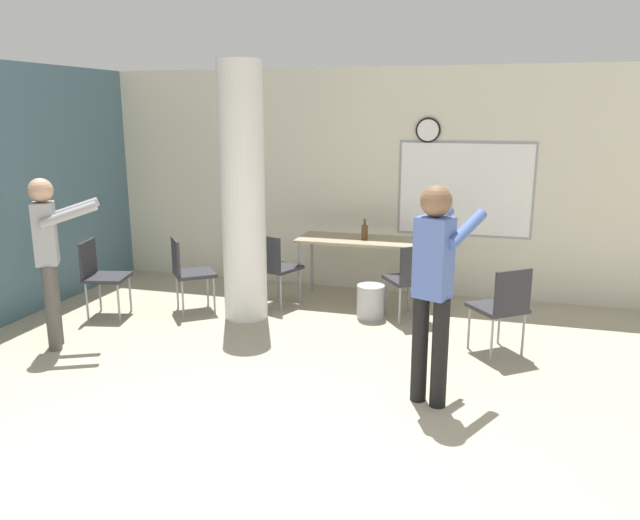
# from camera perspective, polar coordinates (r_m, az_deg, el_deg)

# --- Properties ---
(wall_back) EXTENTS (8.00, 0.15, 2.80)m
(wall_back) POSITION_cam_1_polar(r_m,az_deg,el_deg) (8.02, 4.39, 7.17)
(wall_back) COLOR beige
(wall_back) RESTS_ON ground_plane
(support_pillar) EXTENTS (0.48, 0.48, 2.80)m
(support_pillar) POSITION_cam_1_polar(r_m,az_deg,el_deg) (6.84, -7.05, 6.00)
(support_pillar) COLOR white
(support_pillar) RESTS_ON ground_plane
(folding_table) EXTENTS (1.45, 0.63, 0.78)m
(folding_table) POSITION_cam_1_polar(r_m,az_deg,el_deg) (7.54, 3.52, 1.49)
(folding_table) COLOR tan
(folding_table) RESTS_ON ground_plane
(bottle_on_table) EXTENTS (0.08, 0.08, 0.25)m
(bottle_on_table) POSITION_cam_1_polar(r_m,az_deg,el_deg) (7.47, 4.10, 2.60)
(bottle_on_table) COLOR #4C3319
(bottle_on_table) RESTS_ON folding_table
(waste_bin) EXTENTS (0.31, 0.31, 0.38)m
(waste_bin) POSITION_cam_1_polar(r_m,az_deg,el_deg) (7.04, 4.65, -3.81)
(waste_bin) COLOR #B2B2B7
(waste_bin) RESTS_ON ground_plane
(chair_by_left_wall) EXTENTS (0.53, 0.53, 0.87)m
(chair_by_left_wall) POSITION_cam_1_polar(r_m,az_deg,el_deg) (7.43, -19.42, -1.06)
(chair_by_left_wall) COLOR #2D2D33
(chair_by_left_wall) RESTS_ON ground_plane
(chair_mid_room) EXTENTS (0.62, 0.62, 0.87)m
(chair_mid_room) POSITION_cam_1_polar(r_m,az_deg,el_deg) (6.13, 16.35, -3.87)
(chair_mid_room) COLOR #2D2D33
(chair_mid_room) RESTS_ON ground_plane
(chair_table_right) EXTENTS (0.61, 0.61, 0.87)m
(chair_table_right) POSITION_cam_1_polar(r_m,az_deg,el_deg) (6.93, 8.31, -1.44)
(chair_table_right) COLOR #2D2D33
(chair_table_right) RESTS_ON ground_plane
(chair_near_pillar) EXTENTS (0.62, 0.62, 0.87)m
(chair_near_pillar) POSITION_cam_1_polar(r_m,az_deg,el_deg) (7.32, -11.97, -0.80)
(chair_near_pillar) COLOR #2D2D33
(chair_near_pillar) RESTS_ON ground_plane
(chair_table_left) EXTENTS (0.57, 0.57, 0.87)m
(chair_table_left) POSITION_cam_1_polar(r_m,az_deg,el_deg) (7.40, -4.16, -0.37)
(chair_table_left) COLOR #2D2D33
(chair_table_left) RESTS_ON ground_plane
(person_playing_side) EXTENTS (0.55, 0.73, 1.75)m
(person_playing_side) POSITION_cam_1_polar(r_m,az_deg,el_deg) (4.87, 10.43, -1.66)
(person_playing_side) COLOR black
(person_playing_side) RESTS_ON ground_plane
(person_watching_back) EXTENTS (0.67, 0.59, 1.67)m
(person_watching_back) POSITION_cam_1_polar(r_m,az_deg,el_deg) (6.51, -23.48, 0.84)
(person_watching_back) COLOR #514C47
(person_watching_back) RESTS_ON ground_plane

